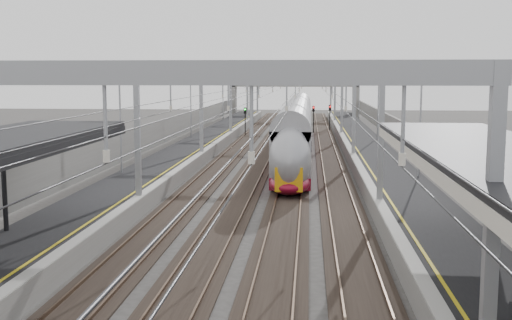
# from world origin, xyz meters

# --- Properties ---
(platform_left) EXTENTS (4.00, 120.00, 1.00)m
(platform_left) POSITION_xyz_m (-8.00, 45.00, 0.50)
(platform_left) COLOR black
(platform_left) RESTS_ON ground
(platform_right) EXTENTS (4.00, 120.00, 1.00)m
(platform_right) POSITION_xyz_m (8.00, 45.00, 0.50)
(platform_right) COLOR black
(platform_right) RESTS_ON ground
(tracks) EXTENTS (11.40, 140.00, 0.20)m
(tracks) POSITION_xyz_m (0.00, 45.00, 0.05)
(tracks) COLOR black
(tracks) RESTS_ON ground
(overhead_line) EXTENTS (13.00, 140.00, 6.60)m
(overhead_line) POSITION_xyz_m (0.00, 51.62, 6.14)
(overhead_line) COLOR gray
(overhead_line) RESTS_ON platform_left
(overbridge) EXTENTS (22.00, 2.20, 6.90)m
(overbridge) POSITION_xyz_m (0.00, 100.00, 5.31)
(overbridge) COLOR slate
(overbridge) RESTS_ON ground
(wall_left) EXTENTS (0.30, 120.00, 3.20)m
(wall_left) POSITION_xyz_m (-11.20, 45.00, 1.60)
(wall_left) COLOR slate
(wall_left) RESTS_ON ground
(wall_right) EXTENTS (0.30, 120.00, 3.20)m
(wall_right) POSITION_xyz_m (11.20, 45.00, 1.60)
(wall_right) COLOR slate
(wall_right) RESTS_ON ground
(train) EXTENTS (2.62, 47.66, 4.14)m
(train) POSITION_xyz_m (1.50, 48.46, 2.04)
(train) COLOR maroon
(train) RESTS_ON ground
(signal_green) EXTENTS (0.32, 0.32, 3.48)m
(signal_green) POSITION_xyz_m (-5.20, 67.66, 2.42)
(signal_green) COLOR black
(signal_green) RESTS_ON ground
(signal_red_near) EXTENTS (0.32, 0.32, 3.48)m
(signal_red_near) POSITION_xyz_m (3.20, 72.79, 2.42)
(signal_red_near) COLOR black
(signal_red_near) RESTS_ON ground
(signal_red_far) EXTENTS (0.32, 0.32, 3.48)m
(signal_red_far) POSITION_xyz_m (5.40, 75.45, 2.42)
(signal_red_far) COLOR black
(signal_red_far) RESTS_ON ground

